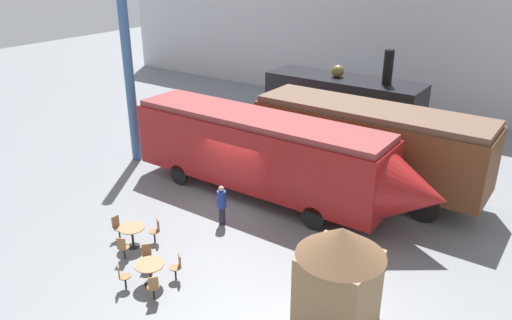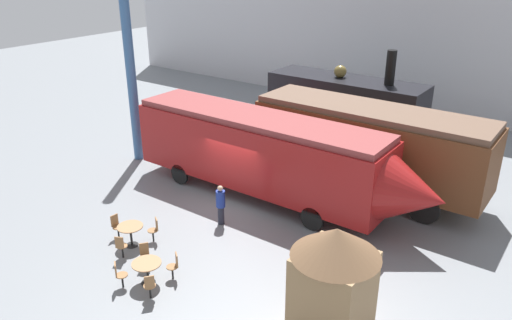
{
  "view_description": "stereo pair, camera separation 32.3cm",
  "coord_description": "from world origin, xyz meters",
  "px_view_note": "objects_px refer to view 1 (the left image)",
  "views": [
    {
      "loc": [
        10.97,
        -14.05,
        9.38
      ],
      "look_at": [
        0.41,
        1.0,
        1.6
      ],
      "focal_mm": 35.0,
      "sensor_mm": 36.0,
      "label": 1
    },
    {
      "loc": [
        11.23,
        -13.86,
        9.38
      ],
      "look_at": [
        0.41,
        1.0,
        1.6
      ],
      "focal_mm": 35.0,
      "sensor_mm": 36.0,
      "label": 2
    }
  ],
  "objects_px": {
    "cafe_table_near": "(150,268)",
    "cafe_table_mid": "(132,231)",
    "ticket_kiosk": "(339,272)",
    "visitor_person": "(222,204)",
    "steam_locomotive": "(343,103)",
    "cafe_chair_0": "(177,265)",
    "passenger_coach_wooden": "(369,141)",
    "streamlined_locomotive": "(275,154)"
  },
  "relations": [
    {
      "from": "cafe_table_mid",
      "to": "streamlined_locomotive",
      "type": "bearing_deg",
      "value": 70.58
    },
    {
      "from": "cafe_table_mid",
      "to": "ticket_kiosk",
      "type": "height_order",
      "value": "ticket_kiosk"
    },
    {
      "from": "passenger_coach_wooden",
      "to": "streamlined_locomotive",
      "type": "xyz_separation_m",
      "value": [
        -2.65,
        -2.94,
        -0.23
      ]
    },
    {
      "from": "steam_locomotive",
      "to": "cafe_table_near",
      "type": "relative_size",
      "value": 8.99
    },
    {
      "from": "visitor_person",
      "to": "ticket_kiosk",
      "type": "relative_size",
      "value": 0.52
    },
    {
      "from": "streamlined_locomotive",
      "to": "cafe_table_near",
      "type": "distance_m",
      "value": 6.96
    },
    {
      "from": "ticket_kiosk",
      "to": "cafe_chair_0",
      "type": "bearing_deg",
      "value": -168.54
    },
    {
      "from": "ticket_kiosk",
      "to": "cafe_table_near",
      "type": "bearing_deg",
      "value": -163.04
    },
    {
      "from": "passenger_coach_wooden",
      "to": "streamlined_locomotive",
      "type": "relative_size",
      "value": 0.74
    },
    {
      "from": "passenger_coach_wooden",
      "to": "steam_locomotive",
      "type": "bearing_deg",
      "value": 125.88
    },
    {
      "from": "cafe_table_near",
      "to": "ticket_kiosk",
      "type": "distance_m",
      "value": 5.72
    },
    {
      "from": "cafe_table_near",
      "to": "visitor_person",
      "type": "relative_size",
      "value": 0.58
    },
    {
      "from": "visitor_person",
      "to": "cafe_table_mid",
      "type": "bearing_deg",
      "value": -117.47
    },
    {
      "from": "cafe_table_near",
      "to": "cafe_chair_0",
      "type": "height_order",
      "value": "cafe_chair_0"
    },
    {
      "from": "streamlined_locomotive",
      "to": "visitor_person",
      "type": "height_order",
      "value": "streamlined_locomotive"
    },
    {
      "from": "cafe_table_mid",
      "to": "visitor_person",
      "type": "distance_m",
      "value": 3.33
    },
    {
      "from": "steam_locomotive",
      "to": "visitor_person",
      "type": "distance_m",
      "value": 10.56
    },
    {
      "from": "cafe_table_near",
      "to": "ticket_kiosk",
      "type": "height_order",
      "value": "ticket_kiosk"
    },
    {
      "from": "passenger_coach_wooden",
      "to": "ticket_kiosk",
      "type": "distance_m",
      "value": 8.59
    },
    {
      "from": "streamlined_locomotive",
      "to": "cafe_table_near",
      "type": "xyz_separation_m",
      "value": [
        0.01,
        -6.82,
        -1.39
      ]
    },
    {
      "from": "cafe_chair_0",
      "to": "ticket_kiosk",
      "type": "bearing_deg",
      "value": 139.01
    },
    {
      "from": "steam_locomotive",
      "to": "passenger_coach_wooden",
      "type": "xyz_separation_m",
      "value": [
        3.46,
        -4.78,
        0.13
      ]
    },
    {
      "from": "cafe_table_near",
      "to": "ticket_kiosk",
      "type": "xyz_separation_m",
      "value": [
        5.37,
        1.64,
        1.09
      ]
    },
    {
      "from": "visitor_person",
      "to": "cafe_table_near",
      "type": "bearing_deg",
      "value": -83.09
    },
    {
      "from": "passenger_coach_wooden",
      "to": "ticket_kiosk",
      "type": "xyz_separation_m",
      "value": [
        2.73,
        -8.13,
        -0.52
      ]
    },
    {
      "from": "cafe_chair_0",
      "to": "streamlined_locomotive",
      "type": "bearing_deg",
      "value": -137.7
    },
    {
      "from": "cafe_chair_0",
      "to": "visitor_person",
      "type": "height_order",
      "value": "visitor_person"
    },
    {
      "from": "passenger_coach_wooden",
      "to": "visitor_person",
      "type": "relative_size",
      "value": 6.14
    },
    {
      "from": "passenger_coach_wooden",
      "to": "cafe_table_near",
      "type": "relative_size",
      "value": 10.62
    },
    {
      "from": "cafe_chair_0",
      "to": "visitor_person",
      "type": "distance_m",
      "value": 3.57
    },
    {
      "from": "cafe_table_mid",
      "to": "cafe_chair_0",
      "type": "distance_m",
      "value": 2.57
    },
    {
      "from": "streamlined_locomotive",
      "to": "cafe_table_mid",
      "type": "relative_size",
      "value": 14.74
    },
    {
      "from": "streamlined_locomotive",
      "to": "cafe_table_mid",
      "type": "height_order",
      "value": "streamlined_locomotive"
    },
    {
      "from": "passenger_coach_wooden",
      "to": "cafe_table_mid",
      "type": "xyz_separation_m",
      "value": [
        -4.66,
        -8.65,
        -1.59
      ]
    },
    {
      "from": "cafe_table_mid",
      "to": "cafe_table_near",
      "type": "bearing_deg",
      "value": -28.91
    },
    {
      "from": "passenger_coach_wooden",
      "to": "visitor_person",
      "type": "bearing_deg",
      "value": -118.78
    },
    {
      "from": "cafe_chair_0",
      "to": "visitor_person",
      "type": "bearing_deg",
      "value": -126.24
    },
    {
      "from": "steam_locomotive",
      "to": "passenger_coach_wooden",
      "type": "relative_size",
      "value": 0.85
    },
    {
      "from": "cafe_table_near",
      "to": "cafe_table_mid",
      "type": "height_order",
      "value": "cafe_table_mid"
    },
    {
      "from": "steam_locomotive",
      "to": "cafe_chair_0",
      "type": "distance_m",
      "value": 14.05
    },
    {
      "from": "passenger_coach_wooden",
      "to": "cafe_table_near",
      "type": "bearing_deg",
      "value": -105.13
    },
    {
      "from": "passenger_coach_wooden",
      "to": "ticket_kiosk",
      "type": "relative_size",
      "value": 3.17
    }
  ]
}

